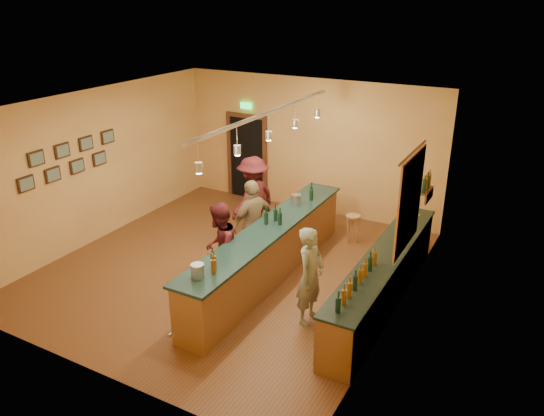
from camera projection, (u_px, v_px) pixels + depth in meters
The scene contains 18 objects.
floor at pixel (231, 268), 10.35m from camera, with size 7.00×7.00×0.00m, color brown.
ceiling at pixel (226, 104), 9.14m from camera, with size 6.50×7.00×0.02m, color silver.
wall_back at pixel (309, 146), 12.59m from camera, with size 6.50×0.02×3.20m, color tan.
wall_front at pixel (82, 273), 6.90m from camera, with size 6.50×0.02×3.20m, color tan.
wall_left at pixel (99, 165), 11.18m from camera, with size 0.02×7.00×3.20m, color tan.
wall_right at pixel (403, 225), 8.30m from camera, with size 0.02×7.00×3.20m, color tan.
doorway at pixel (247, 155), 13.50m from camera, with size 1.15×0.09×2.48m.
tapestry at pixel (410, 202), 8.54m from camera, with size 0.03×1.40×1.60m, color #AA2227.
bottle_shelf at pixel (427, 185), 9.86m from camera, with size 0.17×0.55×0.54m.
picture_grid at pixel (70, 159), 10.42m from camera, with size 0.06×2.20×0.70m, color #382111, non-canonical shape.
back_counter at pixel (383, 278), 8.99m from camera, with size 0.60×4.55×1.27m.
tasting_bar at pixel (269, 249), 9.74m from camera, with size 0.73×5.10×1.38m.
pendant_track at pixel (269, 122), 8.84m from camera, with size 0.11×4.60×0.50m.
bartender at pixel (310, 276), 8.39m from camera, with size 0.60×0.39×1.65m, color gray.
customer_a at pixel (220, 248), 9.26m from camera, with size 0.81×0.63×1.67m, color #59191E.
customer_b at pixel (253, 223), 10.18m from camera, with size 1.02×0.42×1.74m, color #997A51.
customer_c at pixel (253, 198), 11.34m from camera, with size 1.17×0.67×1.81m, color #59191E.
bar_stool at pixel (353, 222), 11.22m from camera, with size 0.30×0.30×0.63m.
Camera 1 is at (5.08, -7.64, 4.99)m, focal length 35.00 mm.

